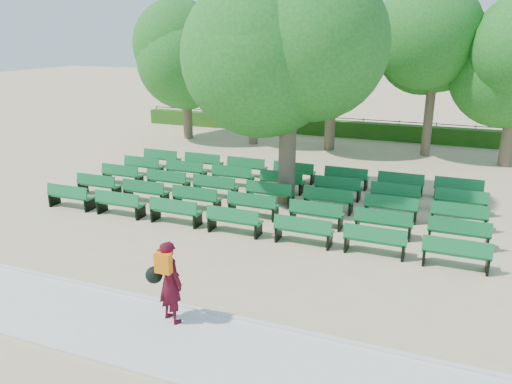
% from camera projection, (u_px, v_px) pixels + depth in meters
% --- Properties ---
extents(ground, '(120.00, 120.00, 0.00)m').
position_uv_depth(ground, '(256.00, 213.00, 16.79)').
color(ground, tan).
extents(paving, '(30.00, 2.20, 0.06)m').
position_uv_depth(paving, '(123.00, 328.00, 10.23)').
color(paving, silver).
rests_on(paving, ground).
extents(curb, '(30.00, 0.12, 0.10)m').
position_uv_depth(curb, '(153.00, 300.00, 11.24)').
color(curb, silver).
rests_on(curb, ground).
extents(hedge, '(26.00, 0.70, 0.90)m').
position_uv_depth(hedge, '(345.00, 129.00, 29.04)').
color(hedge, '#275816').
rests_on(hedge, ground).
extents(fence, '(26.00, 0.10, 1.02)m').
position_uv_depth(fence, '(346.00, 135.00, 29.53)').
color(fence, black).
rests_on(fence, ground).
extents(tree_line, '(21.80, 6.80, 7.04)m').
position_uv_depth(tree_line, '(328.00, 151.00, 25.63)').
color(tree_line, '#206E20').
rests_on(tree_line, ground).
extents(bench_array, '(1.69, 0.54, 1.06)m').
position_uv_depth(bench_array, '(270.00, 201.00, 17.72)').
color(bench_array, '#136E36').
rests_on(bench_array, ground).
extents(tree_among, '(5.25, 5.25, 7.24)m').
position_uv_depth(tree_among, '(289.00, 63.00, 16.42)').
color(tree_among, brown).
rests_on(tree_among, ground).
extents(person, '(0.89, 0.64, 1.78)m').
position_uv_depth(person, '(168.00, 280.00, 10.18)').
color(person, '#430916').
rests_on(person, ground).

